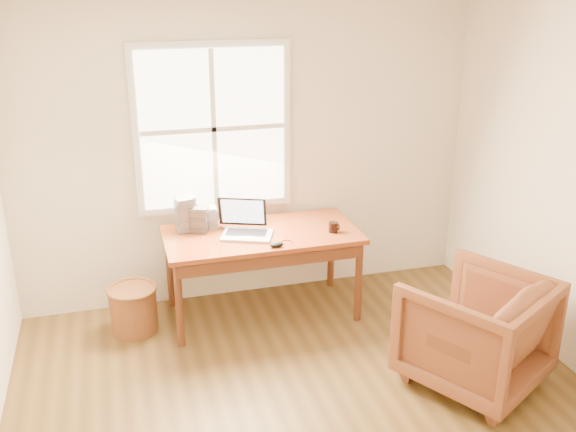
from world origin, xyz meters
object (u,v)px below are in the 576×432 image
armchair (476,331)px  laptop (247,221)px  coffee_mug (333,227)px  cd_stack_a (186,213)px  wicker_stool (134,310)px  desk (261,235)px

armchair → laptop: bearing=-74.4°
coffee_mug → cd_stack_a: (-1.15, 0.41, 0.10)m
wicker_stool → cd_stack_a: bearing=27.4°
armchair → cd_stack_a: bearing=-72.3°
laptop → coffee_mug: (0.70, -0.10, -0.09)m
desk → armchair: armchair is taller
wicker_stool → laptop: size_ratio=1.02×
wicker_stool → laptop: (0.95, -0.05, 0.69)m
desk → coffee_mug: coffee_mug is taller
armchair → coffee_mug: size_ratio=10.40×
desk → cd_stack_a: cd_stack_a is taller
coffee_mug → armchair: bearing=-78.4°
desk → coffee_mug: bearing=-15.2°
coffee_mug → wicker_stool: bearing=158.4°
laptop → coffee_mug: size_ratio=4.35×
wicker_stool → coffee_mug: 1.77m
cd_stack_a → wicker_stool: bearing=-152.6°
laptop → cd_stack_a: cd_stack_a is taller
laptop → cd_stack_a: 0.55m
desk → armchair: bearing=-48.4°
armchair → cd_stack_a: cd_stack_a is taller
desk → cd_stack_a: bearing=156.0°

